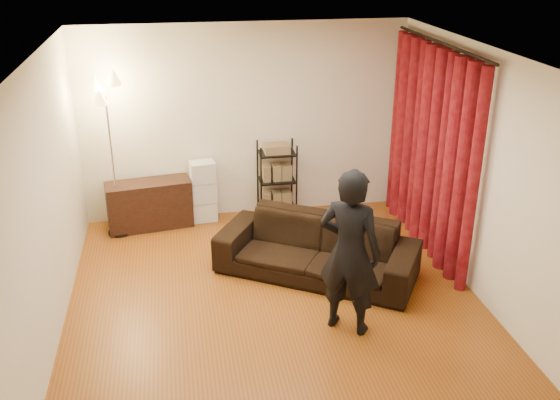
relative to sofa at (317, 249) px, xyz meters
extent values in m
plane|color=brown|center=(-0.58, -0.54, -0.34)|extent=(5.00, 5.00, 0.00)
plane|color=white|center=(-0.58, -0.54, 2.36)|extent=(5.00, 5.00, 0.00)
plane|color=beige|center=(-0.58, 1.96, 1.01)|extent=(5.00, 0.00, 5.00)
plane|color=beige|center=(-0.58, -3.04, 1.01)|extent=(5.00, 0.00, 5.00)
plane|color=beige|center=(-2.83, -0.54, 1.01)|extent=(0.00, 5.00, 5.00)
plane|color=beige|center=(1.67, -0.54, 1.01)|extent=(0.00, 5.00, 5.00)
cylinder|color=black|center=(1.57, 0.59, 2.24)|extent=(0.04, 2.65, 0.04)
imported|color=black|center=(0.00, 0.00, 0.00)|extent=(2.45, 1.99, 0.68)
imported|color=black|center=(0.06, -1.11, 0.53)|extent=(0.76, 0.71, 1.74)
cube|color=black|center=(-1.96, 1.69, -0.01)|extent=(1.18, 0.59, 0.66)
camera|label=1|loc=(-1.55, -6.33, 3.42)|focal=40.00mm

